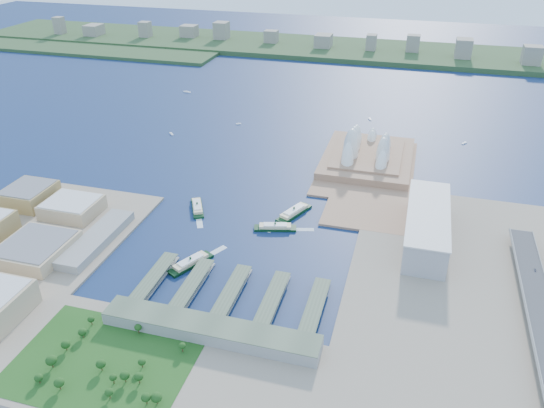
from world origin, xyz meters
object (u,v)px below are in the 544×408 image
(opera_house, at_px, (369,143))
(ferry_c, at_px, (191,261))
(ferry_b, at_px, (294,211))
(ferry_d, at_px, (275,226))
(car_c, at_px, (535,270))
(ferry_a, at_px, (197,206))
(toaster_building, at_px, (427,226))

(opera_house, relative_size, ferry_c, 3.33)
(opera_house, distance_m, ferry_c, 352.80)
(ferry_b, xyz_separation_m, ferry_d, (-13.46, -40.12, -0.65))
(ferry_d, height_order, car_c, car_c)
(ferry_b, height_order, car_c, car_c)
(ferry_d, xyz_separation_m, car_c, (282.27, -27.82, 10.71))
(opera_house, bearing_deg, car_c, -51.48)
(ferry_c, relative_size, ferry_d, 1.07)
(opera_house, distance_m, ferry_a, 280.28)
(toaster_building, relative_size, car_c, 36.02)
(ferry_a, relative_size, car_c, 11.87)
(ferry_c, bearing_deg, opera_house, -87.70)
(ferry_a, relative_size, ferry_d, 1.01)
(ferry_d, relative_size, car_c, 11.72)
(car_c, bearing_deg, ferry_b, 165.82)
(ferry_a, height_order, ferry_b, ferry_b)
(ferry_a, height_order, ferry_d, ferry_a)
(opera_house, xyz_separation_m, car_c, (199.00, -249.98, -16.53))
(opera_house, relative_size, ferry_b, 3.14)
(toaster_building, distance_m, ferry_a, 282.76)
(ferry_b, bearing_deg, opera_house, 92.67)
(opera_house, relative_size, car_c, 41.83)
(ferry_a, bearing_deg, ferry_c, -97.42)
(toaster_building, bearing_deg, ferry_d, -172.71)
(ferry_c, bearing_deg, ferry_a, -42.71)
(ferry_c, bearing_deg, toaster_building, -126.25)
(toaster_building, bearing_deg, opera_house, 114.23)
(car_c, bearing_deg, toaster_building, 155.37)
(ferry_a, distance_m, car_c, 394.38)
(ferry_b, distance_m, ferry_c, 158.17)
(ferry_b, height_order, ferry_c, ferry_b)
(ferry_b, distance_m, ferry_d, 42.32)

